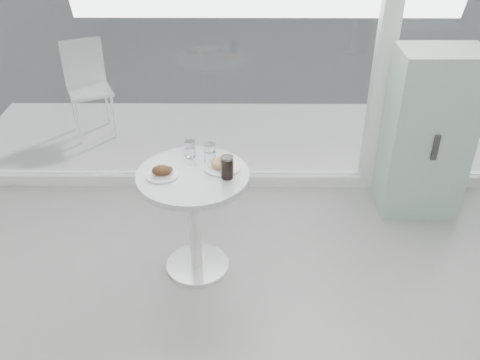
{
  "coord_description": "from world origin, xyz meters",
  "views": [
    {
      "loc": [
        -0.18,
        -0.97,
        2.53
      ],
      "look_at": [
        -0.2,
        1.7,
        0.85
      ],
      "focal_mm": 40.0,
      "sensor_mm": 36.0,
      "label": 1
    }
  ],
  "objects_px": {
    "main_table": "(194,202)",
    "water_tumbler_a": "(190,150)",
    "water_tumbler_b": "(210,154)",
    "plate_fritter": "(163,172)",
    "plate_donut": "(222,165)",
    "patio_chair": "(88,82)",
    "mint_cabinet": "(427,134)",
    "cola_glass": "(227,168)"
  },
  "relations": [
    {
      "from": "main_table",
      "to": "water_tumbler_a",
      "type": "relative_size",
      "value": 6.98
    },
    {
      "from": "main_table",
      "to": "water_tumbler_b",
      "type": "distance_m",
      "value": 0.33
    },
    {
      "from": "plate_fritter",
      "to": "plate_donut",
      "type": "distance_m",
      "value": 0.38
    },
    {
      "from": "main_table",
      "to": "plate_donut",
      "type": "height_order",
      "value": "plate_donut"
    },
    {
      "from": "patio_chair",
      "to": "water_tumbler_b",
      "type": "height_order",
      "value": "patio_chair"
    },
    {
      "from": "mint_cabinet",
      "to": "water_tumbler_a",
      "type": "distance_m",
      "value": 1.84
    },
    {
      "from": "cola_glass",
      "to": "patio_chair",
      "type": "bearing_deg",
      "value": 124.31
    },
    {
      "from": "plate_donut",
      "to": "mint_cabinet",
      "type": "bearing_deg",
      "value": 24.17
    },
    {
      "from": "plate_fritter",
      "to": "water_tumbler_a",
      "type": "distance_m",
      "value": 0.29
    },
    {
      "from": "plate_fritter",
      "to": "water_tumbler_b",
      "type": "height_order",
      "value": "water_tumbler_b"
    },
    {
      "from": "water_tumbler_b",
      "to": "mint_cabinet",
      "type": "bearing_deg",
      "value": 20.38
    },
    {
      "from": "mint_cabinet",
      "to": "water_tumbler_b",
      "type": "distance_m",
      "value": 1.73
    },
    {
      "from": "main_table",
      "to": "water_tumbler_b",
      "type": "bearing_deg",
      "value": 58.14
    },
    {
      "from": "plate_donut",
      "to": "plate_fritter",
      "type": "bearing_deg",
      "value": -164.96
    },
    {
      "from": "plate_fritter",
      "to": "mint_cabinet",
      "type": "bearing_deg",
      "value": 22.49
    },
    {
      "from": "mint_cabinet",
      "to": "plate_fritter",
      "type": "height_order",
      "value": "mint_cabinet"
    },
    {
      "from": "plate_fritter",
      "to": "water_tumbler_a",
      "type": "xyz_separation_m",
      "value": [
        0.15,
        0.25,
        0.02
      ]
    },
    {
      "from": "plate_donut",
      "to": "water_tumbler_a",
      "type": "relative_size",
      "value": 2.18
    },
    {
      "from": "patio_chair",
      "to": "plate_fritter",
      "type": "distance_m",
      "value": 2.31
    },
    {
      "from": "water_tumbler_a",
      "to": "water_tumbler_b",
      "type": "distance_m",
      "value": 0.15
    },
    {
      "from": "water_tumbler_b",
      "to": "cola_glass",
      "type": "height_order",
      "value": "cola_glass"
    },
    {
      "from": "plate_donut",
      "to": "patio_chair",
      "type": "bearing_deg",
      "value": 125.18
    },
    {
      "from": "plate_donut",
      "to": "water_tumbler_a",
      "type": "xyz_separation_m",
      "value": [
        -0.21,
        0.15,
        0.03
      ]
    },
    {
      "from": "main_table",
      "to": "water_tumbler_b",
      "type": "height_order",
      "value": "water_tumbler_b"
    },
    {
      "from": "water_tumbler_a",
      "to": "water_tumbler_b",
      "type": "xyz_separation_m",
      "value": [
        0.13,
        -0.06,
        0.01
      ]
    },
    {
      "from": "mint_cabinet",
      "to": "plate_donut",
      "type": "relative_size",
      "value": 5.49
    },
    {
      "from": "mint_cabinet",
      "to": "plate_donut",
      "type": "bearing_deg",
      "value": -156.05
    },
    {
      "from": "main_table",
      "to": "plate_donut",
      "type": "distance_m",
      "value": 0.31
    },
    {
      "from": "plate_fritter",
      "to": "water_tumbler_b",
      "type": "relative_size",
      "value": 1.69
    },
    {
      "from": "plate_donut",
      "to": "water_tumbler_b",
      "type": "height_order",
      "value": "water_tumbler_b"
    },
    {
      "from": "patio_chair",
      "to": "water_tumbler_a",
      "type": "xyz_separation_m",
      "value": [
        1.17,
        -1.81,
        0.25
      ]
    },
    {
      "from": "mint_cabinet",
      "to": "patio_chair",
      "type": "xyz_separation_m",
      "value": [
        -2.92,
        1.27,
        -0.09
      ]
    },
    {
      "from": "main_table",
      "to": "mint_cabinet",
      "type": "distance_m",
      "value": 1.88
    },
    {
      "from": "patio_chair",
      "to": "main_table",
      "type": "bearing_deg",
      "value": -83.33
    },
    {
      "from": "cola_glass",
      "to": "water_tumbler_a",
      "type": "bearing_deg",
      "value": 132.95
    },
    {
      "from": "main_table",
      "to": "patio_chair",
      "type": "distance_m",
      "value": 2.36
    },
    {
      "from": "water_tumbler_b",
      "to": "plate_donut",
      "type": "bearing_deg",
      "value": -47.39
    },
    {
      "from": "mint_cabinet",
      "to": "cola_glass",
      "type": "height_order",
      "value": "mint_cabinet"
    },
    {
      "from": "main_table",
      "to": "water_tumbler_a",
      "type": "height_order",
      "value": "water_tumbler_a"
    },
    {
      "from": "plate_fritter",
      "to": "cola_glass",
      "type": "xyz_separation_m",
      "value": [
        0.41,
        -0.02,
        0.05
      ]
    },
    {
      "from": "mint_cabinet",
      "to": "plate_fritter",
      "type": "distance_m",
      "value": 2.06
    },
    {
      "from": "water_tumbler_a",
      "to": "water_tumbler_b",
      "type": "bearing_deg",
      "value": -25.22
    }
  ]
}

